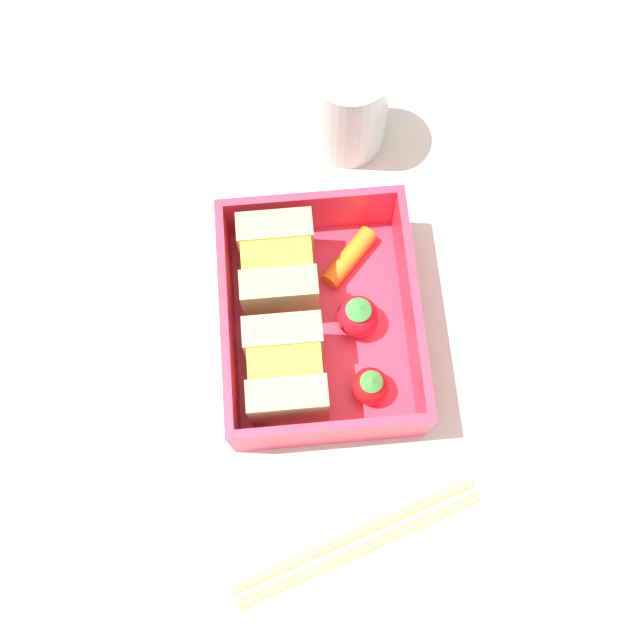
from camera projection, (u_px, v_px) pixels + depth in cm
name	position (u px, v px, depth cm)	size (l,w,h in cm)	color
ground_plane	(320.00, 335.00, 55.66)	(120.00, 120.00, 2.00)	beige
bento_tray	(320.00, 329.00, 54.14)	(17.38, 13.88, 1.20)	#E62F4A
bento_rim	(320.00, 316.00, 51.23)	(17.38, 13.88, 4.92)	#E62F4A
sandwich_left	(286.00, 370.00, 49.65)	(6.62, 5.44, 5.56)	tan
sandwich_center_left	(278.00, 267.00, 52.05)	(6.62, 5.44, 5.56)	tan
strawberry_far_left	(370.00, 386.00, 50.65)	(2.70, 2.70, 3.30)	red
strawberry_left	(358.00, 315.00, 52.08)	(3.10, 3.10, 3.70)	red
carrot_stick_far_left	(349.00, 257.00, 54.50)	(1.49, 1.49, 5.19)	orange
chopstick_pair	(358.00, 543.00, 49.56)	(7.42, 17.94, 0.70)	tan
drinking_glass	(349.00, 106.00, 55.86)	(6.14, 6.14, 8.72)	silver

